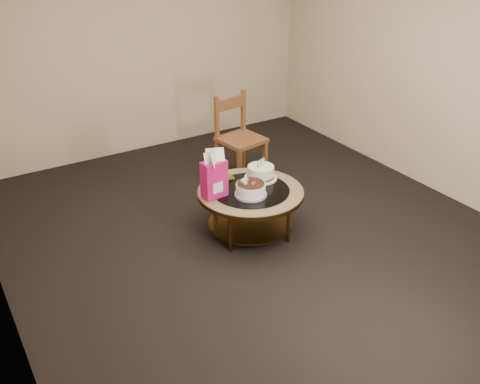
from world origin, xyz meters
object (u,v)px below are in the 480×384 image
cream_cake (261,173)px  gift_bag (214,174)px  coffee_table (251,197)px  dining_chair (239,138)px  decorated_cake (250,190)px

cream_cake → gift_bag: gift_bag is taller
coffee_table → gift_bag: size_ratio=2.25×
coffee_table → cream_cake: 0.30m
coffee_table → gift_bag: bearing=169.0°
coffee_table → dining_chair: size_ratio=1.03×
coffee_table → cream_cake: (0.21, 0.15, 0.14)m
dining_chair → gift_bag: bearing=-140.0°
decorated_cake → coffee_table: bearing=56.0°
cream_cake → dining_chair: size_ratio=0.33×
cream_cake → dining_chair: 0.99m
coffee_table → dining_chair: dining_chair is taller
decorated_cake → cream_cake: 0.37m
decorated_cake → gift_bag: bearing=150.9°
cream_cake → gift_bag: size_ratio=0.71×
decorated_cake → gift_bag: (-0.29, 0.16, 0.17)m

